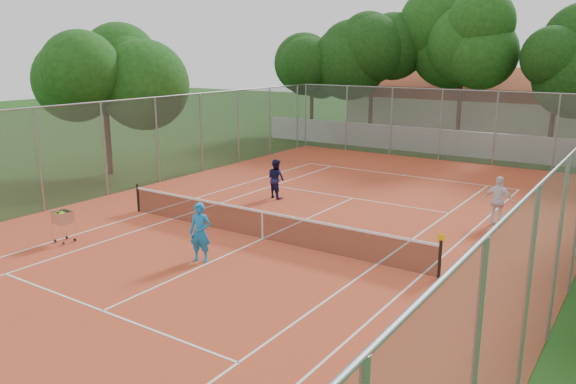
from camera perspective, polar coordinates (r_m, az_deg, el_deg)
The scene contains 12 objects.
ground at distance 18.53m, azimuth -2.59°, elevation -4.83°, with size 120.00×120.00×0.00m, color #14360E.
court_pad at distance 18.53m, azimuth -2.59°, elevation -4.80°, with size 18.00×34.00×0.02m, color #BF4525.
court_lines at distance 18.53m, azimuth -2.59°, elevation -4.77°, with size 10.98×23.78×0.01m, color white.
tennis_net at distance 18.38m, azimuth -2.61°, elevation -3.33°, with size 11.88×0.10×0.98m, color black.
perimeter_fence at distance 17.99m, azimuth -2.66°, elevation 1.21°, with size 18.00×34.00×4.00m, color slate.
boundary_wall at distance 35.10m, azimuth 16.17°, elevation 4.85°, with size 26.00×0.30×1.50m, color silver.
clubhouse at distance 45.02m, azimuth 17.85°, elevation 8.49°, with size 16.40×9.00×4.40m, color beige.
tropical_trees at distance 37.59m, azimuth 18.07°, elevation 11.81°, with size 29.00×19.00×10.00m, color black.
player_near at distance 16.51m, azimuth -8.91°, elevation -4.08°, with size 0.64×0.42×1.76m, color #177CC6.
player_far_left at distance 23.50m, azimuth -1.22°, elevation 1.37°, with size 0.80×0.63×1.66m, color #171845.
player_far_right at distance 21.02m, azimuth 20.59°, elevation -0.88°, with size 1.04×0.43×1.78m, color white.
ball_hopper at distance 19.41m, azimuth -21.84°, elevation -3.17°, with size 0.54×0.54×1.13m, color silver.
Camera 1 is at (10.45, -14.10, 5.96)m, focal length 35.00 mm.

